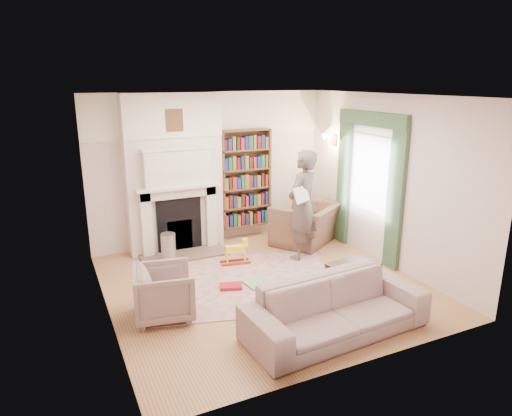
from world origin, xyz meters
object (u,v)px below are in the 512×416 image
bookcase (245,179)px  paraffin_heater (169,249)px  man_reading (303,205)px  rocking_horse (235,252)px  coffee_table (352,278)px  armchair_reading (306,224)px  sofa (336,308)px  armchair_left (164,293)px

bookcase → paraffin_heater: size_ratio=3.36×
man_reading → paraffin_heater: man_reading is taller
man_reading → rocking_horse: man_reading is taller
man_reading → coffee_table: 1.66m
armchair_reading → man_reading: 0.94m
man_reading → rocking_horse: size_ratio=3.81×
sofa → rocking_horse: bearing=92.5°
armchair_reading → rocking_horse: bearing=-19.7°
bookcase → sofa: 3.84m
armchair_reading → sofa: size_ratio=0.51×
rocking_horse → coffee_table: bearing=-45.9°
armchair_reading → man_reading: bearing=20.0°
armchair_left → coffee_table: bearing=-89.8°
coffee_table → paraffin_heater: size_ratio=1.27×
bookcase → armchair_left: bearing=-132.5°
armchair_reading → paraffin_heater: (-2.63, 0.06, -0.11)m
paraffin_heater → bookcase: bearing=23.4°
armchair_left → rocking_horse: (1.52, 1.24, -0.13)m
coffee_table → rocking_horse: coffee_table is taller
armchair_left → coffee_table: armchair_left is taller
bookcase → coffee_table: bookcase is taller
bookcase → rocking_horse: 1.69m
paraffin_heater → coffee_table: bearing=-44.9°
bookcase → rocking_horse: bookcase is taller
bookcase → armchair_reading: (0.89, -0.81, -0.79)m
bookcase → armchair_left: (-2.24, -2.44, -0.83)m
armchair_left → coffee_table: 2.70m
armchair_reading → sofa: 3.20m
bookcase → sofa: size_ratio=0.80×
man_reading → coffee_table: bearing=60.8°
armchair_left → sofa: armchair_left is taller
armchair_reading → rocking_horse: size_ratio=2.37×
armchair_reading → sofa: (-1.33, -2.91, -0.05)m
bookcase → rocking_horse: (-0.72, -1.20, -0.96)m
coffee_table → rocking_horse: (-1.14, 1.71, -0.01)m
armchair_left → man_reading: (2.68, 1.03, 0.60)m
bookcase → coffee_table: bearing=-81.8°
armchair_left → man_reading: 2.93m
paraffin_heater → armchair_reading: bearing=-1.3°
man_reading → sofa: bearing=40.7°
sofa → coffee_table: 1.20m
coffee_table → rocking_horse: bearing=117.9°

